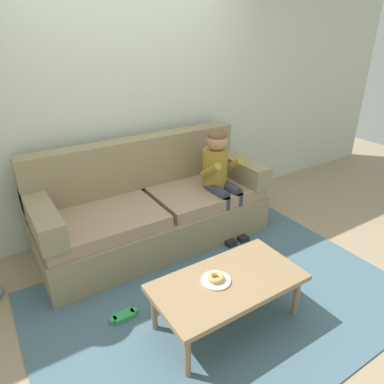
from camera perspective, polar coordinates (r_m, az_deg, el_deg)
ground at (r=3.15m, az=1.94°, el=-14.48°), size 10.00×10.00×0.00m
wall_back at (r=3.70m, az=-10.54°, el=15.39°), size 8.00×0.10×2.80m
area_rug at (r=3.00m, az=4.76°, el=-16.94°), size 2.91×2.00×0.01m
couch at (r=3.55m, az=-6.51°, el=-2.71°), size 2.25×0.90×1.01m
coffee_table at (r=2.59m, az=5.85°, el=-14.73°), size 1.08×0.57×0.39m
person_child at (r=3.57m, az=4.51°, el=3.12°), size 0.34×0.58×1.10m
plate at (r=2.55m, az=3.90°, el=-14.13°), size 0.21×0.21×0.01m
donut at (r=2.53m, az=3.92°, el=-13.70°), size 0.14×0.14×0.04m
toy_controller at (r=2.87m, az=-10.99°, el=-19.22°), size 0.23×0.09×0.05m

